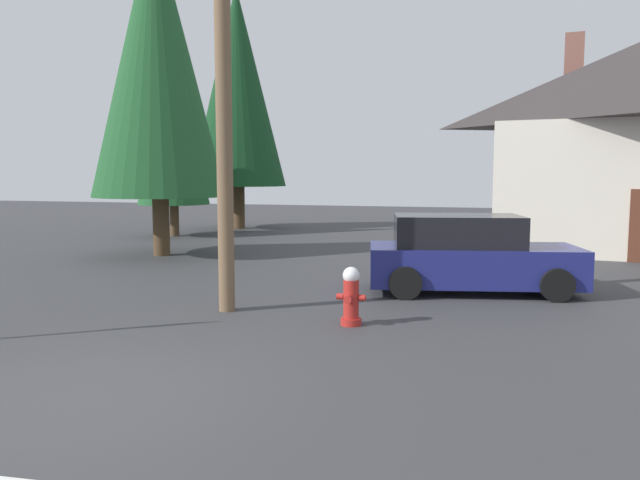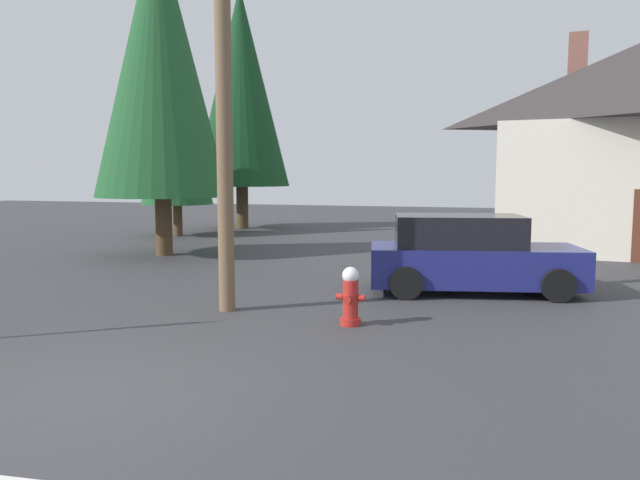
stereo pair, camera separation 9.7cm
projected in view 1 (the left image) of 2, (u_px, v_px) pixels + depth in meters
The scene contains 7 objects.
ground_plane at pixel (92, 398), 6.68m from camera, with size 80.00×80.00×0.10m, color #38383A.
fire_hydrant at pixel (351, 297), 9.65m from camera, with size 0.47×0.40×0.94m.
utility_pole at pixel (222, 21), 10.19m from camera, with size 1.60×0.28×9.56m.
parked_car at pixel (468, 255), 12.38m from camera, with size 4.44×2.64×1.57m.
pine_tree_tall_left at pixel (157, 59), 17.47m from camera, with size 3.87×3.87×9.68m.
pine_tree_mid_left at pixel (237, 87), 26.44m from camera, with size 4.19×4.19×10.48m.
pine_tree_short_left at pixel (172, 131), 23.33m from camera, with size 2.76×2.76×6.90m.
Camera 1 is at (4.25, -5.47, 2.39)m, focal length 34.14 mm.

